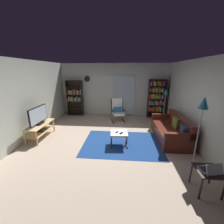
% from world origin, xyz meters
% --- Properties ---
extents(ground_plane, '(7.02, 7.02, 0.00)m').
position_xyz_m(ground_plane, '(0.00, 0.00, 0.00)').
color(ground_plane, tan).
extents(wall_back, '(5.60, 0.06, 2.60)m').
position_xyz_m(wall_back, '(0.00, 2.90, 1.30)').
color(wall_back, beige).
rests_on(wall_back, ground).
extents(wall_left, '(0.06, 6.00, 2.60)m').
position_xyz_m(wall_left, '(-2.70, 0.00, 1.30)').
color(wall_left, beige).
rests_on(wall_left, ground).
extents(wall_right, '(0.06, 6.00, 2.60)m').
position_xyz_m(wall_right, '(2.70, 0.00, 1.30)').
color(wall_right, beige).
rests_on(wall_right, ground).
extents(glass_door_panel, '(1.10, 0.01, 2.00)m').
position_xyz_m(glass_door_panel, '(0.49, 2.83, 1.05)').
color(glass_door_panel, silver).
extents(area_rug, '(2.45, 1.79, 0.01)m').
position_xyz_m(area_rug, '(0.48, -0.19, 0.00)').
color(area_rug, navy).
rests_on(area_rug, ground).
extents(tv_stand, '(0.49, 1.20, 0.50)m').
position_xyz_m(tv_stand, '(-2.35, 0.02, 0.33)').
color(tv_stand, tan).
rests_on(tv_stand, ground).
extents(television, '(0.20, 0.98, 0.61)m').
position_xyz_m(television, '(-2.35, 0.01, 0.79)').
color(television, black).
rests_on(television, tv_stand).
extents(bookshelf_near_tv, '(0.78, 0.30, 1.78)m').
position_xyz_m(bookshelf_near_tv, '(-2.00, 2.71, 0.93)').
color(bookshelf_near_tv, '#2D221A').
rests_on(bookshelf_near_tv, ground).
extents(bookshelf_near_sofa, '(0.81, 0.30, 1.86)m').
position_xyz_m(bookshelf_near_sofa, '(2.08, 2.66, 0.99)').
color(bookshelf_near_sofa, '#2D221D').
rests_on(bookshelf_near_sofa, ground).
extents(leather_sofa, '(0.84, 1.92, 0.80)m').
position_xyz_m(leather_sofa, '(2.13, 0.30, 0.30)').
color(leather_sofa, '#552116').
rests_on(leather_sofa, ground).
extents(lounge_armchair, '(0.71, 0.77, 1.02)m').
position_xyz_m(lounge_armchair, '(0.23, 1.95, 0.53)').
color(lounge_armchair, '#2D221A').
rests_on(lounge_armchair, ground).
extents(ottoman, '(0.55, 0.51, 0.42)m').
position_xyz_m(ottoman, '(0.38, -0.28, 0.35)').
color(ottoman, white).
rests_on(ottoman, ground).
extents(tv_remote, '(0.09, 0.15, 0.02)m').
position_xyz_m(tv_remote, '(0.31, -0.29, 0.43)').
color(tv_remote, black).
rests_on(tv_remote, ottoman).
extents(cell_phone, '(0.13, 0.15, 0.01)m').
position_xyz_m(cell_phone, '(0.45, -0.33, 0.42)').
color(cell_phone, black).
rests_on(cell_phone, ottoman).
extents(floor_lamp_by_sofa, '(0.22, 0.22, 1.72)m').
position_xyz_m(floor_lamp_by_sofa, '(2.23, -1.12, 1.42)').
color(floor_lamp_by_sofa, '#A5A5AD').
rests_on(floor_lamp_by_sofa, ground).
extents(floor_lamp_by_shelf, '(0.22, 0.22, 1.50)m').
position_xyz_m(floor_lamp_by_shelf, '(2.28, 1.88, 1.20)').
color(floor_lamp_by_shelf, '#A5A5AD').
rests_on(floor_lamp_by_shelf, ground).
extents(side_table, '(0.45, 0.45, 0.47)m').
position_xyz_m(side_table, '(2.10, -1.91, 0.37)').
color(side_table, black).
rests_on(side_table, ground).
extents(laptop, '(0.37, 0.34, 0.20)m').
position_xyz_m(laptop, '(2.12, -1.95, 0.52)').
color(laptop, '#B7BABF').
rests_on(laptop, side_table).
extents(wall_clock, '(0.29, 0.03, 0.29)m').
position_xyz_m(wall_clock, '(-1.35, 2.82, 1.85)').
color(wall_clock, silver).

